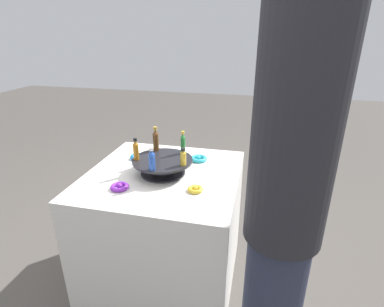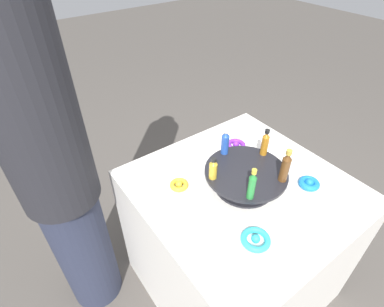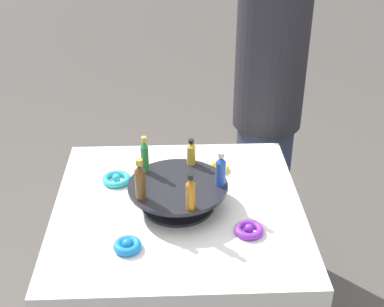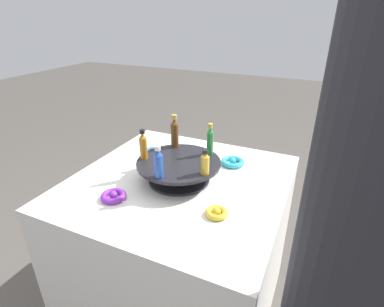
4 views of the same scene
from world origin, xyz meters
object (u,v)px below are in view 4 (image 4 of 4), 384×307
at_px(bottle_gold, 205,163).
at_px(bottle_green, 210,140).
at_px(display_stand, 179,169).
at_px(bottle_brown, 175,132).
at_px(ribbon_bow_teal, 233,162).
at_px(person_figure, 368,280).
at_px(ribbon_bow_gold, 217,213).
at_px(bottle_amber, 143,146).
at_px(ribbon_bow_blue, 153,152).
at_px(bottle_blue, 158,163).
at_px(ribbon_bow_purple, 113,196).

relative_size(bottle_gold, bottle_green, 0.72).
xyz_separation_m(display_stand, bottle_brown, (-0.12, -0.08, 0.10)).
distance_m(bottle_green, ribbon_bow_teal, 0.18).
xyz_separation_m(display_stand, person_figure, (0.40, 0.62, 0.09)).
bearing_deg(ribbon_bow_gold, bottle_gold, -140.44).
xyz_separation_m(bottle_amber, ribbon_bow_teal, (-0.25, 0.29, -0.13)).
bearing_deg(ribbon_bow_blue, bottle_green, 81.41).
bearing_deg(bottle_amber, display_stand, 105.29).
bearing_deg(ribbon_bow_teal, ribbon_bow_blue, -80.43).
relative_size(bottle_blue, bottle_brown, 0.84).
xyz_separation_m(bottle_gold, ribbon_bow_blue, (-0.20, -0.35, -0.11)).
height_order(display_stand, person_figure, person_figure).
distance_m(display_stand, bottle_gold, 0.16).
bearing_deg(display_stand, ribbon_bow_teal, 144.57).
distance_m(bottle_amber, ribbon_bow_blue, 0.24).
xyz_separation_m(bottle_brown, ribbon_bow_teal, (-0.10, 0.23, -0.14)).
relative_size(display_stand, person_figure, 0.19).
height_order(bottle_amber, ribbon_bow_purple, bottle_amber).
bearing_deg(person_figure, ribbon_bow_gold, 1.49).
distance_m(bottle_brown, ribbon_bow_blue, 0.20).
distance_m(bottle_blue, bottle_amber, 0.16).
height_order(ribbon_bow_purple, ribbon_bow_teal, same).
bearing_deg(bottle_blue, bottle_brown, -164.71).
height_order(bottle_brown, ribbon_bow_purple, bottle_brown).
distance_m(bottle_brown, bottle_amber, 0.16).
bearing_deg(bottle_blue, bottle_green, 159.29).
xyz_separation_m(bottle_amber, person_figure, (0.36, 0.75, -0.00)).
distance_m(display_stand, bottle_amber, 0.17).
height_order(display_stand, bottle_amber, bottle_amber).
distance_m(bottle_green, ribbon_bow_purple, 0.43).
bearing_deg(bottle_green, ribbon_bow_teal, 148.13).
height_order(bottle_blue, bottle_amber, bottle_amber).
bearing_deg(ribbon_bow_gold, bottle_blue, -93.97).
relative_size(bottle_brown, bottle_amber, 1.16).
bearing_deg(person_figure, ribbon_bow_teal, -20.28).
distance_m(bottle_blue, ribbon_bow_purple, 0.21).
bearing_deg(ribbon_bow_purple, bottle_amber, 173.58).
relative_size(bottle_blue, ribbon_bow_gold, 1.58).
height_order(ribbon_bow_gold, person_figure, person_figure).
bearing_deg(ribbon_bow_gold, ribbon_bow_purple, -80.43).
distance_m(ribbon_bow_purple, person_figure, 0.80).
bearing_deg(bottle_amber, bottle_brown, 159.29).
bearing_deg(bottle_amber, ribbon_bow_gold, 71.46).
bearing_deg(ribbon_bow_blue, bottle_blue, 35.66).
height_order(bottle_green, ribbon_bow_teal, bottle_green).
relative_size(bottle_green, ribbon_bow_blue, 1.54).
bearing_deg(bottle_gold, bottle_amber, -92.71).
height_order(bottle_amber, ribbon_bow_gold, bottle_amber).
xyz_separation_m(bottle_green, ribbon_bow_blue, (-0.05, -0.31, -0.13)).
bearing_deg(bottle_gold, ribbon_bow_gold, 39.56).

